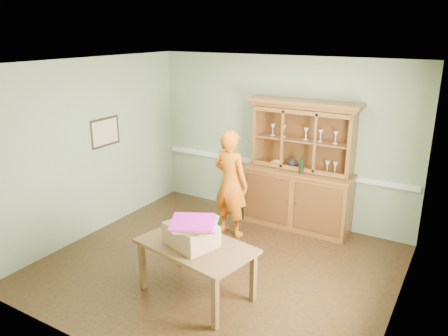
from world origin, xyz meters
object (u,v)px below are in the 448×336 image
Objects in this scene: dining_table at (196,250)px; china_hutch at (299,184)px; person at (231,183)px; cardboard_box at (191,235)px.

china_hutch is at bearing 92.57° from dining_table.
person is at bearing 116.26° from dining_table.
china_hutch reaches higher than dining_table.
china_hutch is 2.51m from cardboard_box.
person is (-0.48, 1.66, 0.24)m from dining_table.
china_hutch is 1.23× the size of person.
cardboard_box is at bearing -132.93° from dining_table.
china_hutch is 1.40× the size of dining_table.
cardboard_box is (-0.04, -0.03, 0.21)m from dining_table.
dining_table is 2.66× the size of cardboard_box.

